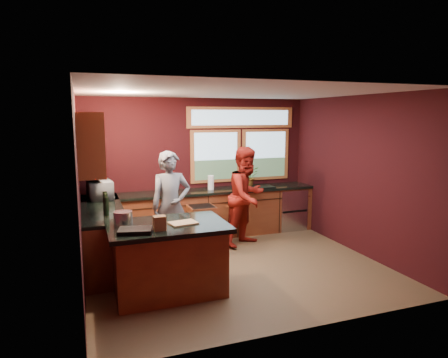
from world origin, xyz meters
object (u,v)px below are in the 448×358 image
island (168,258)px  cutting_board (183,223)px  stock_pot (123,218)px  person_grey (171,206)px  person_red (247,196)px

island → cutting_board: cutting_board is taller
stock_pot → island: bearing=-15.3°
cutting_board → stock_pot: size_ratio=1.46×
person_grey → stock_pot: (-0.86, -1.06, 0.14)m
stock_pot → cutting_board: bearing=-14.9°
island → cutting_board: (0.20, -0.05, 0.48)m
person_red → island: bearing=-167.8°
person_grey → person_red: 1.51m
person_red → stock_pot: person_red is taller
cutting_board → stock_pot: (-0.75, 0.20, 0.08)m
cutting_board → person_grey: bearing=85.2°
person_grey → person_red: (1.47, 0.32, 0.00)m
person_red → cutting_board: (-1.58, -1.58, 0.05)m
person_red → person_grey: bearing=163.8°
island → person_red: size_ratio=0.86×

